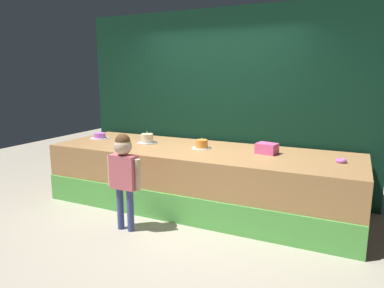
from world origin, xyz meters
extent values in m
plane|color=#ADA38E|center=(0.00, 0.00, 0.00)|extent=(12.00, 12.00, 0.00)
cube|color=#B27F4C|center=(0.00, 0.66, 0.40)|extent=(4.16, 1.32, 0.81)
cube|color=#59B24C|center=(0.00, -0.01, 0.18)|extent=(4.16, 0.02, 0.36)
cube|color=black|center=(0.00, 1.42, 1.38)|extent=(4.56, 0.08, 2.75)
cylinder|color=#3F4C8C|center=(-0.54, -0.42, 0.25)|extent=(0.08, 0.08, 0.51)
cylinder|color=#3F4C8C|center=(-0.40, -0.42, 0.25)|extent=(0.08, 0.08, 0.51)
cube|color=#D86672|center=(-0.47, -0.42, 0.71)|extent=(0.32, 0.14, 0.40)
cylinder|color=beige|center=(-0.66, -0.42, 0.69)|extent=(0.06, 0.06, 0.36)
cylinder|color=beige|center=(-0.28, -0.42, 0.69)|extent=(0.06, 0.06, 0.36)
sphere|color=beige|center=(-0.47, -0.42, 1.01)|extent=(0.20, 0.20, 0.20)
sphere|color=brown|center=(-0.47, -0.42, 1.06)|extent=(0.17, 0.17, 0.17)
cube|color=#E45799|center=(0.88, 0.78, 0.87)|extent=(0.28, 0.23, 0.14)
torus|color=#CC66D8|center=(1.77, 0.68, 0.83)|extent=(0.12, 0.12, 0.04)
cylinder|color=white|center=(-1.77, 0.73, 0.81)|extent=(0.29, 0.29, 0.01)
cylinder|color=#CC66D8|center=(-1.77, 0.73, 0.85)|extent=(0.18, 0.18, 0.08)
cone|color=#F2E566|center=(-1.77, 0.73, 0.91)|extent=(0.02, 0.02, 0.04)
cylinder|color=silver|center=(-0.88, 0.73, 0.81)|extent=(0.30, 0.30, 0.01)
cylinder|color=beige|center=(-0.88, 0.73, 0.88)|extent=(0.18, 0.18, 0.13)
cone|color=#F2E566|center=(-0.88, 0.73, 0.97)|extent=(0.02, 0.02, 0.06)
cylinder|color=white|center=(0.00, 0.72, 0.81)|extent=(0.26, 0.26, 0.01)
cylinder|color=orange|center=(0.00, 0.72, 0.87)|extent=(0.17, 0.17, 0.11)
cone|color=#F2E566|center=(0.00, 0.72, 0.94)|extent=(0.02, 0.02, 0.03)
camera|label=1|loc=(1.87, -3.54, 1.79)|focal=32.49mm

